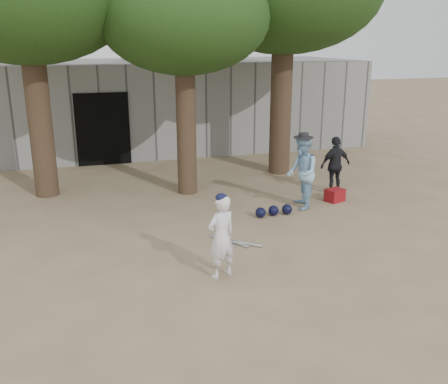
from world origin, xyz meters
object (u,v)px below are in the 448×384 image
object	(u,v)px
boy_player	(221,237)
red_bag	(335,195)
spectator_dark	(335,165)
spectator_blue	(302,173)

from	to	relation	value
boy_player	red_bag	world-z (taller)	boy_player
boy_player	spectator_dark	xyz separation A→B (m)	(4.06, 3.67, 0.02)
spectator_blue	spectator_dark	xyz separation A→B (m)	(1.33, 0.87, -0.12)
red_bag	boy_player	bearing A→B (deg)	-141.04
spectator_dark	red_bag	distance (m)	0.92
spectator_blue	boy_player	bearing A→B (deg)	-30.13
spectator_blue	spectator_dark	size ratio (longest dim) A/B	1.17
boy_player	spectator_dark	world-z (taller)	spectator_dark
spectator_dark	red_bag	xyz separation A→B (m)	(-0.33, -0.65, -0.57)
boy_player	spectator_dark	distance (m)	5.47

